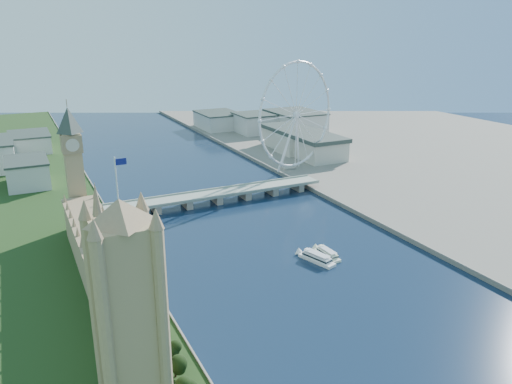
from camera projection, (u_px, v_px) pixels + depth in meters
bank_right at (509, 171)px, 586.11m from camera, size 500.00×1400.00×6.00m
tree_row at (173, 358)px, 239.27m from camera, size 7.61×215.61×19.48m
victoria_tower at (128, 304)px, 199.69m from camera, size 28.16×28.16×112.00m
parliament_range at (103, 265)px, 311.94m from camera, size 24.00×200.00×70.00m
big_ben at (73, 154)px, 389.17m from camera, size 20.02×20.02×110.00m
westminster_bridge at (216, 196)px, 480.16m from camera, size 220.00×22.00×9.50m
london_eye at (296, 115)px, 558.48m from camera, size 113.60×39.12×124.30m
county_hall at (302, 154)px, 666.43m from camera, size 54.00×144.00×35.00m
city_skyline at (174, 133)px, 715.31m from camera, size 505.00×280.00×32.00m
tour_boat_near at (317, 262)px, 358.84m from camera, size 17.20×33.06×7.10m
tour_boat_far at (327, 257)px, 366.63m from camera, size 8.23×28.30×6.18m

